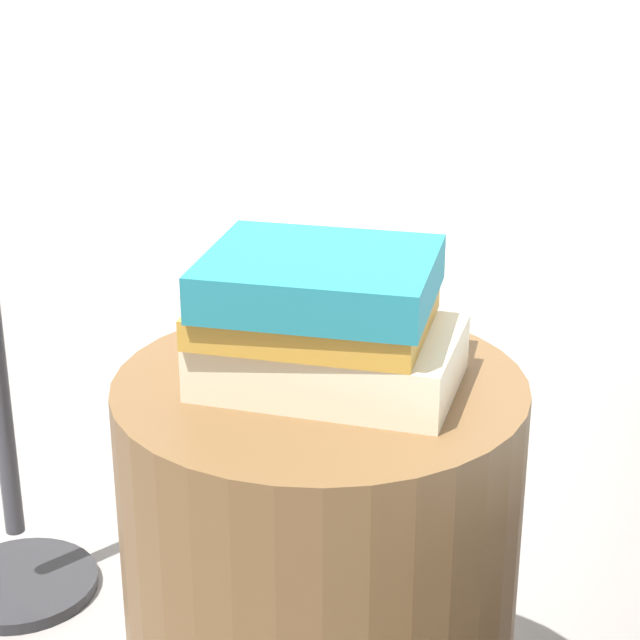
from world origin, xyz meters
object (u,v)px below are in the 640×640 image
book_cream (328,359)px  book_teal (316,279)px  book_ochre (316,312)px  side_table (320,602)px

book_cream → book_teal: bearing=176.6°
book_ochre → side_table: bearing=-47.1°
book_ochre → book_teal: size_ratio=1.01×
book_ochre → book_teal: book_teal is taller
side_table → book_ochre: 0.36m
book_cream → side_table: bearing=153.5°
book_teal → book_ochre: bearing=101.3°
book_cream → book_ochre: bearing=146.1°
book_teal → book_cream: bearing=-6.8°
side_table → book_cream: (0.01, -0.00, 0.31)m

